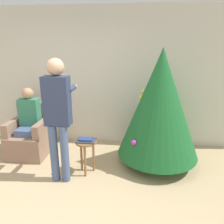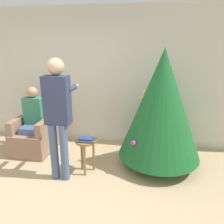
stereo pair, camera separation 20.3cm
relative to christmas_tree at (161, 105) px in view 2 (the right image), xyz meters
name	(u,v)px [view 2 (the right image)]	position (x,y,z in m)	size (l,w,h in m)	color
ground_plane	(45,212)	(-1.39, -1.42, -1.07)	(14.00, 14.00, 0.00)	tan
wall_back	(91,78)	(-1.39, 0.81, 0.28)	(8.00, 0.06, 2.70)	beige
christmas_tree	(161,105)	(0.00, 0.00, 0.00)	(1.35, 1.35, 1.96)	brown
armchair	(35,134)	(-2.33, 0.12, -0.74)	(0.67, 0.75, 0.93)	#93705B
person_seated	(33,117)	(-2.33, 0.09, -0.38)	(0.36, 0.46, 1.25)	#475B84
person_standing	(58,110)	(-1.48, -0.64, 0.02)	(0.39, 0.57, 1.82)	#475B84
side_stool	(86,147)	(-1.14, -0.44, -0.64)	(0.33, 0.33, 0.55)	olive
laptop	(86,140)	(-1.14, -0.44, -0.51)	(0.30, 0.22, 0.02)	#38383D
book	(86,138)	(-1.14, -0.44, -0.49)	(0.21, 0.13, 0.02)	navy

